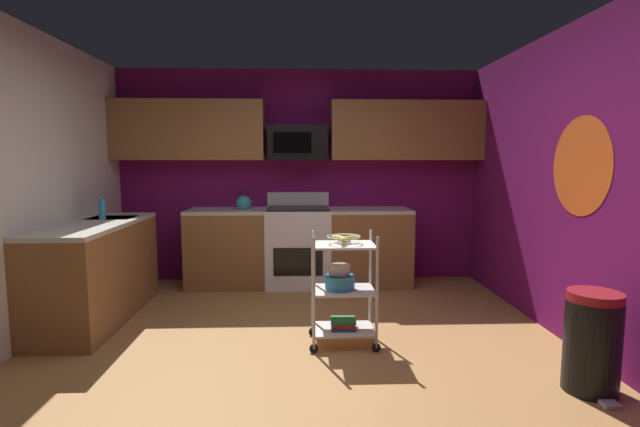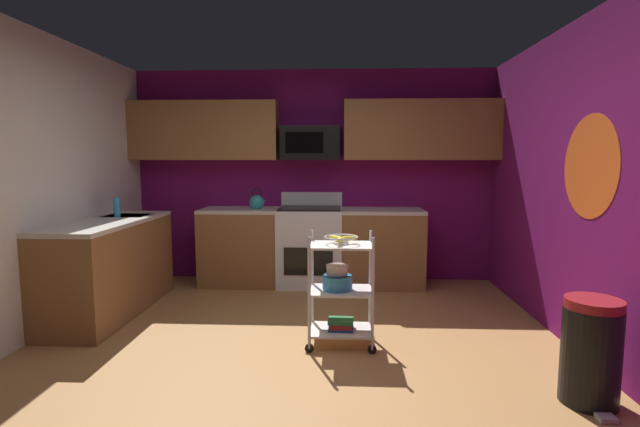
{
  "view_description": "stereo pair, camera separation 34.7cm",
  "coord_description": "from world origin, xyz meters",
  "px_view_note": "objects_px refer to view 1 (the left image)",
  "views": [
    {
      "loc": [
        0.03,
        -3.45,
        1.5
      ],
      "look_at": [
        0.18,
        0.47,
        1.05
      ],
      "focal_mm": 26.31,
      "sensor_mm": 36.0,
      "label": 1
    },
    {
      "loc": [
        0.37,
        -3.45,
        1.5
      ],
      "look_at": [
        0.18,
        0.47,
        1.05
      ],
      "focal_mm": 26.31,
      "sensor_mm": 36.0,
      "label": 2
    }
  ],
  "objects_px": {
    "oven_range": "(298,246)",
    "rolling_cart": "(343,290)",
    "mixing_bowl_small": "(339,269)",
    "microwave": "(298,143)",
    "fruit_bowl": "(344,238)",
    "mixing_bowl_large": "(340,282)",
    "book_stack": "(343,324)",
    "kettle": "(244,203)",
    "dish_soap_bottle": "(102,209)",
    "trash_can": "(592,342)"
  },
  "relations": [
    {
      "from": "oven_range",
      "to": "rolling_cart",
      "type": "xyz_separation_m",
      "value": [
        0.38,
        -1.86,
        -0.03
      ]
    },
    {
      "from": "oven_range",
      "to": "mixing_bowl_small",
      "type": "bearing_deg",
      "value": -79.32
    },
    {
      "from": "microwave",
      "to": "mixing_bowl_small",
      "type": "relative_size",
      "value": 3.85
    },
    {
      "from": "oven_range",
      "to": "mixing_bowl_small",
      "type": "xyz_separation_m",
      "value": [
        0.35,
        -1.84,
        0.14
      ]
    },
    {
      "from": "microwave",
      "to": "fruit_bowl",
      "type": "distance_m",
      "value": 2.16
    },
    {
      "from": "fruit_bowl",
      "to": "mixing_bowl_small",
      "type": "distance_m",
      "value": 0.26
    },
    {
      "from": "mixing_bowl_large",
      "to": "book_stack",
      "type": "distance_m",
      "value": 0.35
    },
    {
      "from": "microwave",
      "to": "kettle",
      "type": "height_order",
      "value": "microwave"
    },
    {
      "from": "oven_range",
      "to": "microwave",
      "type": "relative_size",
      "value": 1.57
    },
    {
      "from": "mixing_bowl_large",
      "to": "book_stack",
      "type": "xyz_separation_m",
      "value": [
        0.03,
        0.0,
        -0.35
      ]
    },
    {
      "from": "microwave",
      "to": "mixing_bowl_large",
      "type": "distance_m",
      "value": 2.32
    },
    {
      "from": "microwave",
      "to": "mixing_bowl_small",
      "type": "xyz_separation_m",
      "value": [
        0.35,
        -1.94,
        -1.08
      ]
    },
    {
      "from": "microwave",
      "to": "dish_soap_bottle",
      "type": "bearing_deg",
      "value": -152.02
    },
    {
      "from": "fruit_bowl",
      "to": "book_stack",
      "type": "relative_size",
      "value": 1.29
    },
    {
      "from": "rolling_cart",
      "to": "fruit_bowl",
      "type": "xyz_separation_m",
      "value": [
        -0.0,
        -0.0,
        0.42
      ]
    },
    {
      "from": "microwave",
      "to": "rolling_cart",
      "type": "relative_size",
      "value": 0.77
    },
    {
      "from": "mixing_bowl_small",
      "to": "trash_can",
      "type": "distance_m",
      "value": 1.82
    },
    {
      "from": "microwave",
      "to": "fruit_bowl",
      "type": "height_order",
      "value": "microwave"
    },
    {
      "from": "mixing_bowl_large",
      "to": "mixing_bowl_small",
      "type": "height_order",
      "value": "mixing_bowl_small"
    },
    {
      "from": "oven_range",
      "to": "fruit_bowl",
      "type": "relative_size",
      "value": 4.04
    },
    {
      "from": "oven_range",
      "to": "microwave",
      "type": "distance_m",
      "value": 1.23
    },
    {
      "from": "mixing_bowl_large",
      "to": "kettle",
      "type": "relative_size",
      "value": 0.95
    },
    {
      "from": "trash_can",
      "to": "mixing_bowl_small",
      "type": "bearing_deg",
      "value": 150.91
    },
    {
      "from": "fruit_bowl",
      "to": "mixing_bowl_small",
      "type": "bearing_deg",
      "value": 143.73
    },
    {
      "from": "kettle",
      "to": "book_stack",
      "type": "bearing_deg",
      "value": -61.27
    },
    {
      "from": "microwave",
      "to": "kettle",
      "type": "distance_m",
      "value": 0.96
    },
    {
      "from": "book_stack",
      "to": "trash_can",
      "type": "bearing_deg",
      "value": -28.93
    },
    {
      "from": "mixing_bowl_small",
      "to": "mixing_bowl_large",
      "type": "bearing_deg",
      "value": -82.81
    },
    {
      "from": "rolling_cart",
      "to": "fruit_bowl",
      "type": "height_order",
      "value": "rolling_cart"
    },
    {
      "from": "oven_range",
      "to": "mixing_bowl_large",
      "type": "bearing_deg",
      "value": -79.37
    },
    {
      "from": "oven_range",
      "to": "trash_can",
      "type": "distance_m",
      "value": 3.32
    },
    {
      "from": "book_stack",
      "to": "rolling_cart",
      "type": "bearing_deg",
      "value": 180.0
    },
    {
      "from": "mixing_bowl_large",
      "to": "dish_soap_bottle",
      "type": "bearing_deg",
      "value": 157.19
    },
    {
      "from": "oven_range",
      "to": "book_stack",
      "type": "height_order",
      "value": "oven_range"
    },
    {
      "from": "mixing_bowl_large",
      "to": "rolling_cart",
      "type": "bearing_deg",
      "value": 0.0
    },
    {
      "from": "trash_can",
      "to": "mixing_bowl_large",
      "type": "bearing_deg",
      "value": 151.52
    },
    {
      "from": "book_stack",
      "to": "mixing_bowl_large",
      "type": "bearing_deg",
      "value": 180.0
    },
    {
      "from": "dish_soap_bottle",
      "to": "trash_can",
      "type": "bearing_deg",
      "value": -25.2
    },
    {
      "from": "mixing_bowl_large",
      "to": "book_stack",
      "type": "relative_size",
      "value": 1.19
    },
    {
      "from": "kettle",
      "to": "dish_soap_bottle",
      "type": "xyz_separation_m",
      "value": [
        -1.27,
        -0.91,
        0.02
      ]
    },
    {
      "from": "mixing_bowl_large",
      "to": "dish_soap_bottle",
      "type": "height_order",
      "value": "dish_soap_bottle"
    },
    {
      "from": "book_stack",
      "to": "kettle",
      "type": "distance_m",
      "value": 2.27
    },
    {
      "from": "book_stack",
      "to": "trash_can",
      "type": "distance_m",
      "value": 1.76
    },
    {
      "from": "mixing_bowl_small",
      "to": "kettle",
      "type": "bearing_deg",
      "value": 118.27
    },
    {
      "from": "mixing_bowl_small",
      "to": "book_stack",
      "type": "relative_size",
      "value": 0.86
    },
    {
      "from": "rolling_cart",
      "to": "dish_soap_bottle",
      "type": "xyz_separation_m",
      "value": [
        -2.29,
        0.95,
        0.57
      ]
    },
    {
      "from": "mixing_bowl_small",
      "to": "dish_soap_bottle",
      "type": "relative_size",
      "value": 0.91
    },
    {
      "from": "mixing_bowl_large",
      "to": "kettle",
      "type": "xyz_separation_m",
      "value": [
        -0.99,
        1.86,
        0.48
      ]
    },
    {
      "from": "microwave",
      "to": "oven_range",
      "type": "bearing_deg",
      "value": -89.74
    },
    {
      "from": "kettle",
      "to": "mixing_bowl_small",
      "type": "bearing_deg",
      "value": -61.73
    }
  ]
}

